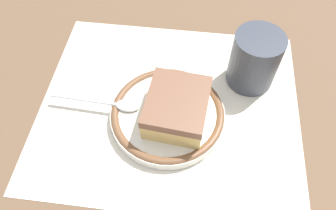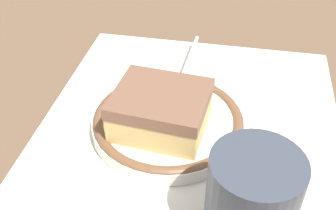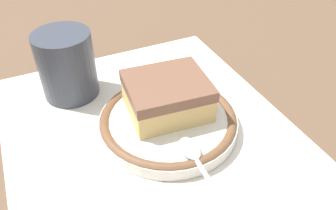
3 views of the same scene
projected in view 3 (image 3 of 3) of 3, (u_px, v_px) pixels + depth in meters
name	position (u px, v px, depth m)	size (l,w,h in m)	color
ground_plane	(151.00, 133.00, 0.43)	(2.40, 2.40, 0.00)	brown
placemat	(151.00, 133.00, 0.43)	(0.41, 0.35, 0.00)	beige
plate	(168.00, 121.00, 0.43)	(0.17, 0.17, 0.02)	silver
cake_slice	(167.00, 96.00, 0.42)	(0.10, 0.11, 0.05)	#DBB76B
spoon	(199.00, 163.00, 0.36)	(0.14, 0.02, 0.01)	silver
cup	(68.00, 69.00, 0.47)	(0.08, 0.08, 0.09)	#383D47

